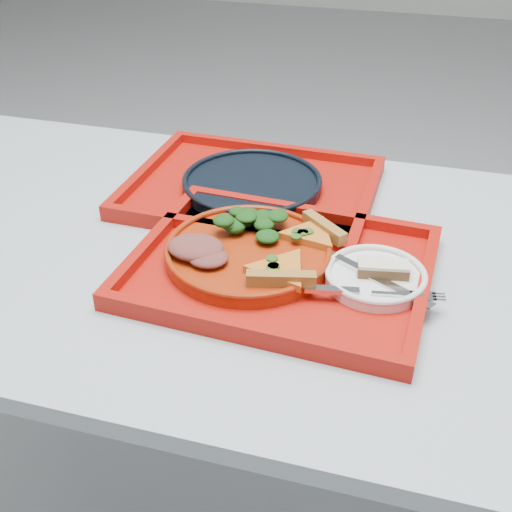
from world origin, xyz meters
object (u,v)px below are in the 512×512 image
navy_plate (252,185)px  dessert_bar (383,269)px  tray_main (281,271)px  tray_far (252,191)px  dinner_plate (248,254)px

navy_plate → dessert_bar: size_ratio=3.30×
tray_main → tray_far: size_ratio=1.00×
navy_plate → tray_main: bearing=-64.4°
navy_plate → dessert_bar: 0.36m
dessert_bar → tray_far: bearing=128.9°
tray_main → dessert_bar: size_ratio=5.71×
tray_far → dessert_bar: 0.36m
tray_far → dinner_plate: size_ratio=1.73×
dinner_plate → navy_plate: 0.24m
navy_plate → dinner_plate: bearing=-75.5°
dinner_plate → dessert_bar: size_ratio=3.30×
tray_far → dessert_bar: (0.27, -0.23, 0.03)m
tray_far → navy_plate: navy_plate is taller
navy_plate → dessert_bar: (0.27, -0.23, 0.02)m
tray_main → dinner_plate: bearing=173.0°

